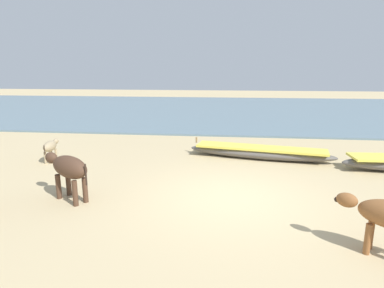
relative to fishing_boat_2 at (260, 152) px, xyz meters
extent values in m
plane|color=tan|center=(-1.00, -3.59, -0.22)|extent=(80.00, 80.00, 0.00)
cube|color=slate|center=(-1.00, 13.48, -0.18)|extent=(60.00, 20.00, 0.08)
ellipsoid|color=#5B5651|center=(0.00, 0.00, -0.02)|extent=(4.98, 1.75, 0.40)
cube|color=#EAD84C|center=(0.00, 0.00, 0.15)|extent=(4.40, 1.62, 0.07)
cube|color=olive|center=(-0.36, 0.07, 0.09)|extent=(0.25, 0.70, 0.04)
cylinder|color=olive|center=(-2.22, 0.43, 0.28)|extent=(0.06, 0.06, 0.20)
ellipsoid|color=brown|center=(0.95, -5.44, 0.59)|extent=(0.41, 0.36, 0.25)
sphere|color=#2D2119|center=(0.81, -5.36, 0.56)|extent=(0.13, 0.13, 0.10)
cylinder|color=brown|center=(1.22, -5.74, 0.04)|extent=(0.11, 0.11, 0.53)
cylinder|color=brown|center=(1.35, -5.54, 0.04)|extent=(0.11, 0.11, 0.53)
ellipsoid|color=tan|center=(-6.87, -1.18, 0.30)|extent=(0.40, 0.80, 0.33)
ellipsoid|color=tan|center=(-6.93, -0.68, 0.36)|extent=(0.18, 0.27, 0.18)
sphere|color=#2D2119|center=(-6.94, -0.57, 0.34)|extent=(0.08, 0.08, 0.07)
cylinder|color=tan|center=(-6.98, -0.97, -0.03)|extent=(0.08, 0.08, 0.38)
cylinder|color=tan|center=(-6.81, -0.95, -0.03)|extent=(0.08, 0.08, 0.38)
cylinder|color=tan|center=(-6.92, -1.41, -0.03)|extent=(0.08, 0.08, 0.38)
cylinder|color=tan|center=(-6.76, -1.39, -0.03)|extent=(0.08, 0.08, 0.38)
cylinder|color=#2D2119|center=(-6.82, -1.58, 0.27)|extent=(0.03, 0.03, 0.31)
ellipsoid|color=#4C3323|center=(-4.65, -4.16, 0.58)|extent=(1.25, 1.02, 0.51)
ellipsoid|color=#4C3323|center=(-5.31, -3.76, 0.67)|extent=(0.45, 0.40, 0.28)
sphere|color=#2D2119|center=(-5.46, -3.67, 0.64)|extent=(0.15, 0.15, 0.11)
cylinder|color=#4C3323|center=(-5.01, -4.09, 0.07)|extent=(0.12, 0.12, 0.59)
cylinder|color=#4C3323|center=(-4.87, -3.88, 0.07)|extent=(0.12, 0.12, 0.59)
cylinder|color=#4C3323|center=(-4.43, -4.45, 0.07)|extent=(0.12, 0.12, 0.59)
cylinder|color=#4C3323|center=(-4.29, -4.23, 0.07)|extent=(0.12, 0.12, 0.59)
cylinder|color=#2D2119|center=(-4.12, -4.49, 0.53)|extent=(0.04, 0.04, 0.48)
camera|label=1|loc=(-1.09, -10.83, 2.75)|focal=30.22mm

